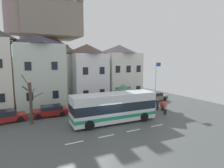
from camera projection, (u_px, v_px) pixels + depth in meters
The scene contains 19 objects.
ground_plane at pixel (109, 126), 19.74m from camera, with size 40.00×60.00×0.07m.
townhouse_01 at pixel (40, 72), 27.00m from camera, with size 6.61×5.80×10.52m.
townhouse_02 at pixel (87, 73), 30.48m from camera, with size 5.38×5.88×9.53m.
townhouse_03 at pixel (119, 72), 33.42m from camera, with size 6.07×6.18×9.62m.
hilltop_castle at pixel (50, 58), 46.83m from camera, with size 39.55×39.55×22.21m.
transit_bus at pixel (114, 108), 20.63m from camera, with size 9.72×3.10×3.27m.
bus_shelter at pixel (123, 89), 24.85m from camera, with size 3.60×3.60×3.69m.
parked_car_00 at pixel (4, 117), 20.58m from camera, with size 4.63×2.42×1.35m.
parked_car_01 at pixel (155, 97), 31.81m from camera, with size 4.31×1.87×1.40m.
parked_car_02 at pixel (134, 100), 29.00m from camera, with size 4.14×2.14×1.36m.
parked_car_03 at pixel (50, 111), 23.04m from camera, with size 4.23×2.07×1.31m.
pedestrian_00 at pixel (148, 104), 25.26m from camera, with size 0.35×0.35×1.60m.
pedestrian_01 at pixel (165, 108), 23.57m from camera, with size 0.29×0.29×1.49m.
pedestrian_02 at pixel (158, 104), 25.80m from camera, with size 0.33×0.36×1.54m.
pedestrian_03 at pixel (140, 106), 24.38m from camera, with size 0.31×0.29×1.64m.
public_bench at pixel (127, 103), 28.11m from camera, with size 1.47×0.48×0.87m.
flagpole at pixel (156, 80), 28.35m from camera, with size 0.95×0.10×6.63m.
harbour_buoy at pixel (164, 105), 25.64m from camera, with size 0.97×0.97×1.22m.
bare_tree_00 at pixel (31, 102), 19.79m from camera, with size 2.08×1.61×5.42m.
Camera 1 is at (-8.48, -17.00, 6.94)m, focal length 29.57 mm.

